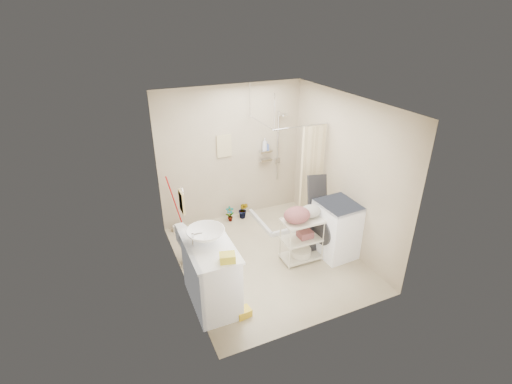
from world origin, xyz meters
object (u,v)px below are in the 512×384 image
(washing_machine, at_px, (338,228))
(laundry_rack, at_px, (302,236))
(vanity, at_px, (211,274))
(toilet, at_px, (199,242))

(washing_machine, bearing_deg, laundry_rack, 169.48)
(washing_machine, distance_m, laundry_rack, 0.65)
(vanity, xyz_separation_m, washing_machine, (2.30, 0.28, -0.00))
(laundry_rack, bearing_deg, toilet, 157.30)
(washing_machine, relative_size, laundry_rack, 1.05)
(toilet, relative_size, washing_machine, 0.72)
(vanity, distance_m, toilet, 1.05)
(vanity, bearing_deg, toilet, 84.11)
(toilet, relative_size, laundry_rack, 0.76)
(toilet, bearing_deg, vanity, 170.72)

